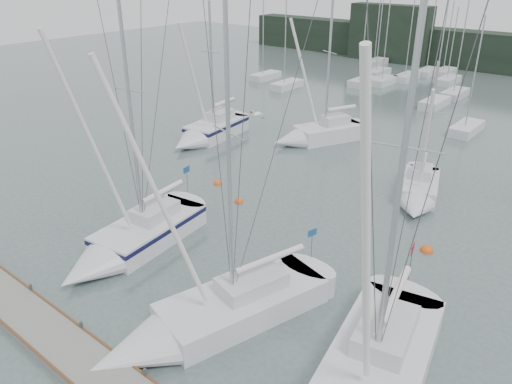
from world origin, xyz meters
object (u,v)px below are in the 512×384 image
at_px(sailboat_mid_b, 313,135).
at_px(sailboat_mid_c, 418,195).
at_px(sailboat_near_center, 196,324).
at_px(buoy_a, 239,202).
at_px(buoy_b, 427,251).
at_px(buoy_c, 218,184).
at_px(sailboat_near_left, 126,244).
at_px(sailboat_mid_a, 206,133).

bearing_deg(sailboat_mid_b, sailboat_mid_c, -0.33).
bearing_deg(sailboat_near_center, buoy_a, 138.98).
bearing_deg(sailboat_mid_b, buoy_b, -12.06).
relative_size(sailboat_mid_c, buoy_c, 16.24).
height_order(sailboat_near_left, sailboat_near_center, sailboat_near_left).
height_order(sailboat_near_left, sailboat_mid_c, sailboat_near_left).
relative_size(sailboat_near_center, sailboat_mid_b, 1.16).
distance_m(sailboat_mid_a, buoy_b, 22.04).
xyz_separation_m(sailboat_near_center, buoy_a, (-6.73, 10.30, -0.51)).
bearing_deg(sailboat_mid_a, sailboat_mid_b, 29.55).
relative_size(sailboat_mid_a, buoy_a, 21.13).
bearing_deg(sailboat_mid_c, sailboat_mid_b, 136.32).
bearing_deg(buoy_a, sailboat_near_left, -92.97).
distance_m(sailboat_near_left, sailboat_mid_c, 17.97).
relative_size(sailboat_near_center, buoy_a, 25.01).
relative_size(sailboat_mid_a, buoy_b, 17.82).
bearing_deg(sailboat_near_left, buoy_a, 79.74).
xyz_separation_m(sailboat_mid_a, sailboat_mid_c, (18.61, 0.04, -0.15)).
height_order(sailboat_near_center, sailboat_mid_a, sailboat_near_center).
distance_m(sailboat_mid_a, sailboat_mid_b, 8.98).
xyz_separation_m(sailboat_near_left, buoy_c, (-2.56, 9.50, -0.59)).
bearing_deg(sailboat_near_left, buoy_c, 97.78).
relative_size(sailboat_near_left, sailboat_near_center, 1.00).
relative_size(sailboat_mid_b, buoy_c, 21.23).
xyz_separation_m(sailboat_mid_c, buoy_a, (-8.70, -7.19, -0.52)).
bearing_deg(sailboat_mid_c, buoy_a, -159.04).
bearing_deg(buoy_b, sailboat_near_left, -139.45).
relative_size(sailboat_near_left, buoy_b, 21.08).
bearing_deg(buoy_a, sailboat_mid_a, 144.20).
relative_size(sailboat_near_center, sailboat_mid_a, 1.18).
xyz_separation_m(sailboat_near_center, buoy_b, (4.75, 12.20, -0.51)).
bearing_deg(buoy_c, sailboat_near_left, -74.93).
bearing_deg(sailboat_near_center, sailboat_near_left, -179.84).
relative_size(sailboat_mid_b, buoy_a, 21.50).
height_order(sailboat_near_left, buoy_a, sailboat_near_left).
xyz_separation_m(buoy_a, buoy_b, (11.49, 1.90, 0.00)).
distance_m(sailboat_mid_c, buoy_c, 13.14).
height_order(sailboat_mid_b, buoy_a, sailboat_mid_b).
height_order(buoy_a, buoy_c, buoy_c).
height_order(sailboat_near_left, buoy_c, sailboat_near_left).
bearing_deg(sailboat_mid_c, sailboat_near_left, -139.14).
xyz_separation_m(sailboat_near_center, buoy_c, (-9.72, 11.51, -0.51)).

